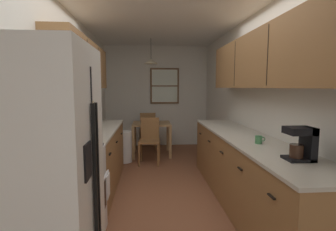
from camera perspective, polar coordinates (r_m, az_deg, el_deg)
name	(u,v)px	position (r m, az deg, el deg)	size (l,w,h in m)	color
ground_plane	(163,182)	(4.21, -1.24, -14.63)	(12.00, 12.00, 0.00)	brown
wall_left	(73,103)	(4.09, -20.55, 2.69)	(0.10, 9.00, 2.55)	silver
wall_right	(247,102)	(4.23, 17.31, 2.92)	(0.10, 9.00, 2.55)	silver
wall_back	(157,96)	(6.58, -2.59, 4.33)	(4.40, 0.10, 2.55)	silver
ceiling_slab	(162,14)	(4.08, -1.33, 21.75)	(4.40, 9.00, 0.08)	white
refrigerator	(39,181)	(1.92, -27.03, -13.07)	(0.74, 0.75, 1.78)	white
stove_range	(68,196)	(2.72, -21.60, -16.54)	(0.66, 0.64, 1.10)	silver
microwave_over_range	(49,72)	(2.55, -25.16, 8.83)	(0.39, 0.62, 0.34)	white
counter_left	(96,159)	(3.97, -15.87, -9.34)	(0.64, 2.07, 0.90)	olive
upper_cabinets_left	(82,65)	(3.82, -18.75, 10.67)	(0.33, 2.15, 0.65)	olive
counter_right	(245,171)	(3.44, 16.89, -11.82)	(0.64, 3.26, 0.90)	olive
upper_cabinets_right	(262,60)	(3.30, 20.31, 11.56)	(0.33, 2.94, 0.66)	olive
dining_table	(152,129)	(5.63, -3.72, -2.95)	(0.83, 0.73, 0.73)	#A87F51
dining_chair_near	(150,138)	(5.08, -4.15, -5.09)	(0.44, 0.44, 0.90)	olive
dining_chair_far	(148,129)	(6.21, -4.58, -2.99)	(0.42, 0.42, 0.90)	olive
pendant_light	(151,61)	(5.58, -3.83, 12.02)	(0.31, 0.31, 0.54)	black
back_window	(165,86)	(6.51, -0.76, 6.66)	(0.73, 0.05, 0.90)	brown
trash_bin	(125,147)	(5.23, -9.71, -6.91)	(0.29, 0.29, 0.63)	white
storage_canister	(78,133)	(3.01, -19.49, -3.79)	(0.12, 0.12, 0.19)	red
dish_towel	(108,186)	(2.77, -13.35, -15.14)	(0.02, 0.16, 0.24)	white
coffee_maker	(302,143)	(2.41, 27.95, -5.43)	(0.22, 0.18, 0.28)	black
mug_by_coffeemaker	(259,140)	(2.93, 19.73, -5.13)	(0.11, 0.07, 0.09)	#3F7F4C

